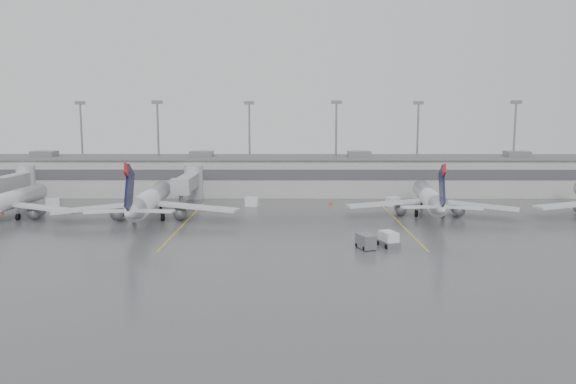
{
  "coord_description": "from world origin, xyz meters",
  "views": [
    {
      "loc": [
        -0.4,
        -66.37,
        17.59
      ],
      "look_at": [
        -0.69,
        24.0,
        5.0
      ],
      "focal_mm": 35.0,
      "sensor_mm": 36.0,
      "label": 1
    }
  ],
  "objects_px": {
    "jet_mid_left": "(149,200)",
    "baggage_tug": "(388,241)",
    "jet_far_left": "(6,201)",
    "jet_mid_right": "(430,198)"
  },
  "relations": [
    {
      "from": "jet_far_left",
      "to": "jet_mid_left",
      "type": "height_order",
      "value": "jet_mid_left"
    },
    {
      "from": "jet_far_left",
      "to": "jet_mid_left",
      "type": "xyz_separation_m",
      "value": [
        24.08,
        -0.61,
        0.32
      ]
    },
    {
      "from": "jet_mid_left",
      "to": "baggage_tug",
      "type": "xyz_separation_m",
      "value": [
        36.66,
        -18.57,
        -2.62
      ]
    },
    {
      "from": "baggage_tug",
      "to": "jet_mid_right",
      "type": "bearing_deg",
      "value": 44.83
    },
    {
      "from": "jet_mid_left",
      "to": "baggage_tug",
      "type": "height_order",
      "value": "jet_mid_left"
    },
    {
      "from": "jet_far_left",
      "to": "baggage_tug",
      "type": "bearing_deg",
      "value": -17.56
    },
    {
      "from": "jet_far_left",
      "to": "baggage_tug",
      "type": "height_order",
      "value": "jet_far_left"
    },
    {
      "from": "jet_mid_right",
      "to": "baggage_tug",
      "type": "distance_m",
      "value": 25.1
    },
    {
      "from": "jet_mid_left",
      "to": "jet_mid_right",
      "type": "bearing_deg",
      "value": 1.05
    },
    {
      "from": "jet_mid_left",
      "to": "jet_mid_right",
      "type": "relative_size",
      "value": 1.05
    }
  ]
}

